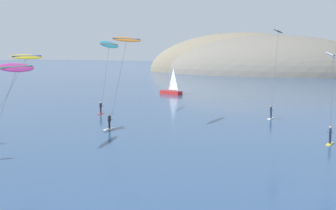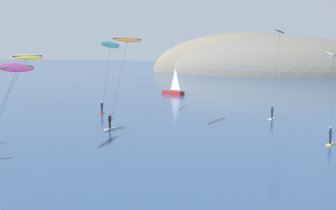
% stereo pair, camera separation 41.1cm
% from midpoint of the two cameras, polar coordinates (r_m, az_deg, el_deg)
% --- Properties ---
extents(headland_island, '(112.73, 52.30, 31.39)m').
position_cam_midpoint_polar(headland_island, '(166.71, 13.01, 4.22)').
color(headland_island, slate).
rests_on(headland_island, ground).
extents(sailboat_near, '(5.93, 2.72, 5.70)m').
position_cam_midpoint_polar(sailboat_near, '(83.78, 0.68, 1.91)').
color(sailboat_near, '#B22323').
rests_on(sailboat_near, ground).
extents(kitesurfer_orange, '(1.49, 7.49, 10.29)m').
position_cam_midpoint_polar(kitesurfer_orange, '(48.94, -5.46, 8.05)').
color(kitesurfer_orange, silver).
rests_on(kitesurfer_orange, ground).
extents(kitesurfer_white, '(2.11, 6.99, 8.58)m').
position_cam_midpoint_polar(kitesurfer_white, '(44.02, 21.77, 5.56)').
color(kitesurfer_white, yellow).
rests_on(kitesurfer_white, ground).
extents(kitesurfer_cyan, '(2.52, 7.17, 10.05)m').
position_cam_midpoint_polar(kitesurfer_cyan, '(60.51, -7.67, 7.61)').
color(kitesurfer_cyan, red).
rests_on(kitesurfer_cyan, ground).
extents(kitesurfer_magenta, '(3.28, 8.33, 7.59)m').
position_cam_midpoint_polar(kitesurfer_magenta, '(39.51, -19.73, 4.13)').
color(kitesurfer_magenta, red).
rests_on(kitesurfer_magenta, ground).
extents(kitesurfer_black, '(1.75, 9.07, 11.57)m').
position_cam_midpoint_polar(kitesurfer_black, '(59.44, 15.02, 8.79)').
color(kitesurfer_black, silver).
rests_on(kitesurfer_black, ground).
extents(kitesurfer_yellow, '(1.46, 9.00, 8.32)m').
position_cam_midpoint_polar(kitesurfer_yellow, '(45.54, -18.73, 5.28)').
color(kitesurfer_yellow, yellow).
rests_on(kitesurfer_yellow, ground).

